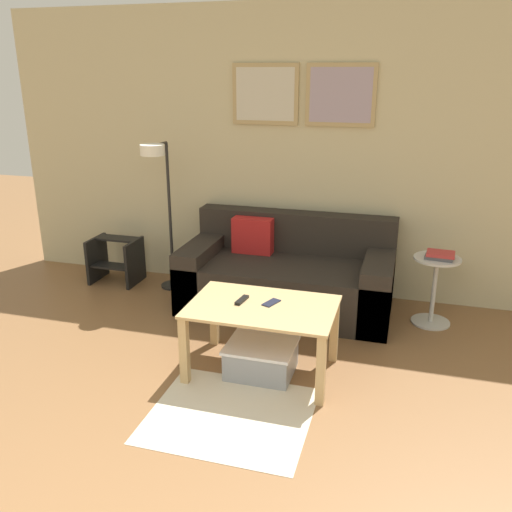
{
  "coord_description": "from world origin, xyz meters",
  "views": [
    {
      "loc": [
        1.02,
        -1.01,
        1.99
      ],
      "look_at": [
        0.1,
        2.18,
        0.85
      ],
      "focal_mm": 38.0,
      "sensor_mm": 36.0,
      "label": 1
    }
  ],
  "objects_px": {
    "remote_control": "(242,300)",
    "step_stool": "(116,259)",
    "side_table": "(435,284)",
    "floor_lamp": "(160,188)",
    "book_stack": "(440,255)",
    "couch": "(287,276)",
    "coffee_table": "(262,318)",
    "storage_bin": "(261,358)",
    "cell_phone": "(271,303)"
  },
  "relations": [
    {
      "from": "storage_bin",
      "to": "floor_lamp",
      "type": "height_order",
      "value": "floor_lamp"
    },
    {
      "from": "book_stack",
      "to": "cell_phone",
      "type": "distance_m",
      "value": 1.53
    },
    {
      "from": "storage_bin",
      "to": "step_stool",
      "type": "distance_m",
      "value": 2.24
    },
    {
      "from": "remote_control",
      "to": "couch",
      "type": "bearing_deg",
      "value": 94.36
    },
    {
      "from": "floor_lamp",
      "to": "side_table",
      "type": "bearing_deg",
      "value": 0.63
    },
    {
      "from": "floor_lamp",
      "to": "remote_control",
      "type": "height_order",
      "value": "floor_lamp"
    },
    {
      "from": "remote_control",
      "to": "side_table",
      "type": "bearing_deg",
      "value": 48.12
    },
    {
      "from": "coffee_table",
      "to": "book_stack",
      "type": "relative_size",
      "value": 4.13
    },
    {
      "from": "remote_control",
      "to": "step_stool",
      "type": "relative_size",
      "value": 0.33
    },
    {
      "from": "floor_lamp",
      "to": "book_stack",
      "type": "bearing_deg",
      "value": 0.26
    },
    {
      "from": "floor_lamp",
      "to": "side_table",
      "type": "height_order",
      "value": "floor_lamp"
    },
    {
      "from": "side_table",
      "to": "couch",
      "type": "bearing_deg",
      "value": 179.87
    },
    {
      "from": "couch",
      "to": "storage_bin",
      "type": "relative_size",
      "value": 3.84
    },
    {
      "from": "coffee_table",
      "to": "storage_bin",
      "type": "height_order",
      "value": "coffee_table"
    },
    {
      "from": "storage_bin",
      "to": "book_stack",
      "type": "bearing_deg",
      "value": 44.39
    },
    {
      "from": "book_stack",
      "to": "remote_control",
      "type": "bearing_deg",
      "value": -140.57
    },
    {
      "from": "side_table",
      "to": "step_stool",
      "type": "distance_m",
      "value": 2.99
    },
    {
      "from": "coffee_table",
      "to": "storage_bin",
      "type": "xyz_separation_m",
      "value": [
        0.0,
        -0.03,
        -0.3
      ]
    },
    {
      "from": "book_stack",
      "to": "remote_control",
      "type": "distance_m",
      "value": 1.7
    },
    {
      "from": "storage_bin",
      "to": "side_table",
      "type": "height_order",
      "value": "side_table"
    },
    {
      "from": "floor_lamp",
      "to": "coffee_table",
      "type": "bearing_deg",
      "value": -41.31
    },
    {
      "from": "remote_control",
      "to": "step_stool",
      "type": "bearing_deg",
      "value": 152.36
    },
    {
      "from": "book_stack",
      "to": "step_stool",
      "type": "relative_size",
      "value": 0.53
    },
    {
      "from": "step_stool",
      "to": "floor_lamp",
      "type": "bearing_deg",
      "value": -13.29
    },
    {
      "from": "remote_control",
      "to": "storage_bin",
      "type": "bearing_deg",
      "value": -11.59
    },
    {
      "from": "book_stack",
      "to": "remote_control",
      "type": "relative_size",
      "value": 1.59
    },
    {
      "from": "floor_lamp",
      "to": "side_table",
      "type": "xyz_separation_m",
      "value": [
        2.39,
        0.03,
        -0.66
      ]
    },
    {
      "from": "book_stack",
      "to": "floor_lamp",
      "type": "bearing_deg",
      "value": -179.74
    },
    {
      "from": "remote_control",
      "to": "step_stool",
      "type": "distance_m",
      "value": 2.09
    },
    {
      "from": "book_stack",
      "to": "step_stool",
      "type": "xyz_separation_m",
      "value": [
        -3.0,
        0.13,
        -0.36
      ]
    },
    {
      "from": "floor_lamp",
      "to": "remote_control",
      "type": "xyz_separation_m",
      "value": [
        1.09,
        -1.07,
        -0.5
      ]
    },
    {
      "from": "step_stool",
      "to": "coffee_table",
      "type": "bearing_deg",
      "value": -33.89
    },
    {
      "from": "coffee_table",
      "to": "cell_phone",
      "type": "bearing_deg",
      "value": 47.12
    },
    {
      "from": "floor_lamp",
      "to": "step_stool",
      "type": "distance_m",
      "value": 0.98
    },
    {
      "from": "step_stool",
      "to": "book_stack",
      "type": "bearing_deg",
      "value": -2.46
    },
    {
      "from": "couch",
      "to": "side_table",
      "type": "bearing_deg",
      "value": -0.13
    },
    {
      "from": "coffee_table",
      "to": "book_stack",
      "type": "height_order",
      "value": "book_stack"
    },
    {
      "from": "cell_phone",
      "to": "side_table",
      "type": "bearing_deg",
      "value": 65.97
    },
    {
      "from": "book_stack",
      "to": "step_stool",
      "type": "bearing_deg",
      "value": 177.54
    },
    {
      "from": "side_table",
      "to": "step_stool",
      "type": "xyz_separation_m",
      "value": [
        -2.98,
        0.11,
        -0.11
      ]
    },
    {
      "from": "couch",
      "to": "step_stool",
      "type": "distance_m",
      "value": 1.76
    },
    {
      "from": "storage_bin",
      "to": "remote_control",
      "type": "bearing_deg",
      "value": 160.44
    },
    {
      "from": "couch",
      "to": "floor_lamp",
      "type": "distance_m",
      "value": 1.37
    },
    {
      "from": "book_stack",
      "to": "side_table",
      "type": "bearing_deg",
      "value": 133.69
    },
    {
      "from": "cell_phone",
      "to": "storage_bin",
      "type": "bearing_deg",
      "value": -99.03
    },
    {
      "from": "floor_lamp",
      "to": "remote_control",
      "type": "distance_m",
      "value": 1.61
    },
    {
      "from": "side_table",
      "to": "remote_control",
      "type": "xyz_separation_m",
      "value": [
        -1.3,
        -1.09,
        0.16
      ]
    },
    {
      "from": "book_stack",
      "to": "step_stool",
      "type": "distance_m",
      "value": 3.02
    },
    {
      "from": "coffee_table",
      "to": "remote_control",
      "type": "relative_size",
      "value": 6.58
    },
    {
      "from": "side_table",
      "to": "step_stool",
      "type": "height_order",
      "value": "side_table"
    }
  ]
}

